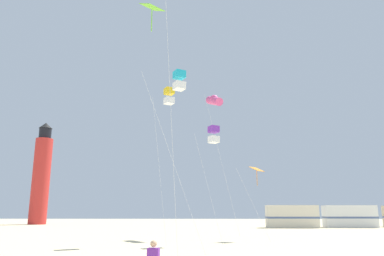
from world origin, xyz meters
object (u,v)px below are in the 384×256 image
at_px(kite_box_cyan, 179,81).
at_px(rv_van_white, 349,216).
at_px(kite_box_violet, 214,135).
at_px(lighthouse_distant, 41,175).
at_px(kite_diamond_orange, 257,171).
at_px(kite_diamond_lime, 154,17).
at_px(rv_van_cream, 292,217).
at_px(kite_box_gold, 169,96).
at_px(kite_tube_rainbow, 214,101).

bearing_deg(kite_box_cyan, rv_van_white, 54.73).
height_order(kite_box_violet, lighthouse_distant, lighthouse_distant).
xyz_separation_m(kite_box_violet, kite_diamond_orange, (3.24, 3.15, -2.13)).
bearing_deg(kite_diamond_lime, lighthouse_distant, 118.40).
xyz_separation_m(lighthouse_distant, rv_van_white, (45.62, -10.79, -6.45)).
xyz_separation_m(rv_van_cream, rv_van_white, (7.64, 0.90, 0.00)).
distance_m(kite_box_gold, rv_van_cream, 28.93).
xyz_separation_m(kite_box_violet, rv_van_cream, (10.68, 24.22, -5.65)).
distance_m(kite_box_cyan, kite_box_gold, 4.10).
distance_m(lighthouse_distant, rv_van_cream, 40.25).
height_order(kite_diamond_lime, rv_van_cream, kite_diamond_lime).
relative_size(kite_box_violet, rv_van_cream, 1.17).
distance_m(kite_box_violet, rv_van_white, 31.60).
bearing_deg(rv_van_cream, kite_tube_rainbow, -117.79).
relative_size(kite_diamond_lime, lighthouse_distant, 0.67).
bearing_deg(rv_van_white, kite_diamond_lime, -119.10).
distance_m(kite_box_gold, rv_van_white, 33.91).
bearing_deg(kite_box_violet, kite_box_cyan, -119.09).
bearing_deg(lighthouse_distant, kite_diamond_orange, -47.00).
relative_size(kite_box_cyan, kite_diamond_lime, 0.89).
bearing_deg(kite_box_cyan, kite_diamond_orange, 52.37).
bearing_deg(lighthouse_distant, kite_box_cyan, -57.61).
xyz_separation_m(kite_box_cyan, kite_tube_rainbow, (2.42, 10.08, 1.90)).
relative_size(kite_diamond_orange, kite_box_gold, 0.51).
relative_size(kite_box_gold, lighthouse_distant, 0.62).
bearing_deg(kite_box_gold, kite_box_cyan, -76.63).
bearing_deg(kite_box_gold, kite_diamond_lime, -89.48).
distance_m(kite_box_violet, kite_box_cyan, 4.98).
bearing_deg(kite_box_violet, rv_van_white, 53.87).
relative_size(kite_box_cyan, kite_box_gold, 0.97).
height_order(kite_box_cyan, kite_diamond_lime, kite_diamond_lime).
xyz_separation_m(kite_box_violet, kite_tube_rainbow, (0.31, 6.29, 4.34)).
relative_size(kite_diamond_lime, rv_van_cream, 1.73).
relative_size(kite_box_cyan, lighthouse_distant, 0.60).
bearing_deg(kite_tube_rainbow, kite_diamond_orange, -46.93).
xyz_separation_m(kite_box_gold, rv_van_cream, (13.74, 24.03, -8.42)).
bearing_deg(lighthouse_distant, rv_van_cream, -17.11).
xyz_separation_m(kite_tube_rainbow, rv_van_white, (18.02, 18.82, -9.99)).
bearing_deg(rv_van_white, kite_tube_rainbow, -130.92).
height_order(kite_box_cyan, kite_box_gold, kite_box_gold).
bearing_deg(kite_box_cyan, rv_van_cream, 65.45).
relative_size(kite_box_cyan, rv_van_cream, 1.54).
bearing_deg(rv_van_cream, kite_diamond_orange, -107.20).
bearing_deg(kite_diamond_orange, rv_van_cream, 70.55).
height_order(kite_box_gold, rv_van_white, kite_box_gold).
distance_m(kite_box_cyan, rv_van_cream, 31.84).
relative_size(kite_box_gold, kite_diamond_lime, 0.92).
relative_size(kite_box_violet, kite_diamond_orange, 1.44).
distance_m(kite_diamond_orange, kite_tube_rainbow, 7.77).
bearing_deg(kite_tube_rainbow, rv_van_cream, 59.95).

